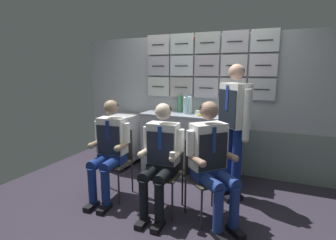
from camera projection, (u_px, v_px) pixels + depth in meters
The scene contains 19 objects.
ground at pixel (166, 208), 3.11m from camera, with size 4.80×4.80×0.04m, color #2E2834.
galley_bulkhead at pixel (201, 101), 4.13m from camera, with size 4.20×0.14×2.17m.
galley_counter at pixel (191, 144), 4.02m from camera, with size 1.54×0.53×0.96m.
service_trolley at pixel (122, 139), 4.38m from camera, with size 0.40×0.65×0.86m.
folding_chair_left at pixel (116, 154), 3.36m from camera, with size 0.43×0.43×0.86m.
crew_member_left at pixel (109, 146), 3.18m from camera, with size 0.48×0.61×1.25m.
folding_chair_right at pixel (166, 164), 3.02m from camera, with size 0.42×0.42×0.86m.
crew_member_right at pixel (161, 155), 2.84m from camera, with size 0.49×0.61×1.26m.
folding_chair_near_trolley at pixel (204, 169), 2.87m from camera, with size 0.57×0.57×0.86m.
crew_member_near_trolley at pixel (212, 157), 2.69m from camera, with size 0.67×0.66×1.30m.
crew_member_standing at pixel (234, 120), 3.16m from camera, with size 0.42×0.42×1.69m.
water_bottle_short at pixel (185, 105), 3.94m from camera, with size 0.06×0.06×0.29m.
water_bottle_clear at pixel (180, 103), 4.16m from camera, with size 0.07×0.07×0.30m.
water_bottle_tall at pixel (234, 110), 3.57m from camera, with size 0.08×0.08×0.25m.
sparkling_bottle_green at pixel (190, 104), 3.99m from camera, with size 0.08×0.08×0.30m.
coffee_cup_white at pixel (197, 113), 3.88m from camera, with size 0.06×0.06×0.06m.
paper_cup_blue at pixel (222, 113), 3.80m from camera, with size 0.08×0.08×0.07m.
paper_cup_tan at pixel (163, 111), 4.01m from camera, with size 0.07×0.07×0.08m.
snack_banana at pixel (203, 115), 3.76m from camera, with size 0.17×0.10×0.04m.
Camera 1 is at (1.15, -2.62, 1.61)m, focal length 27.58 mm.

